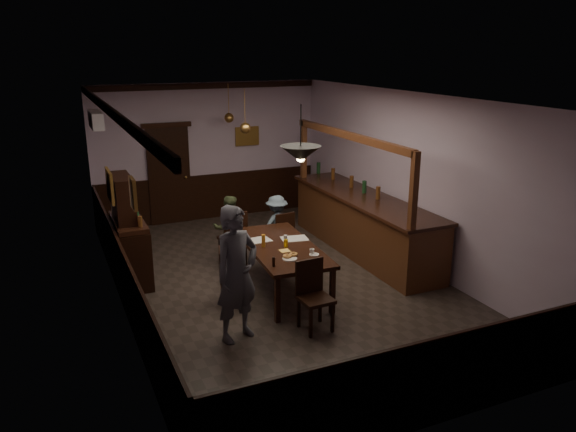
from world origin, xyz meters
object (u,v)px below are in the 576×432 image
person_standing (237,274)px  pendant_brass_far (229,118)px  dining_table (281,249)px  soda_can (286,243)px  chair_near (313,292)px  bar_counter (363,222)px  chair_far_left (234,236)px  pendant_iron (301,154)px  chair_far_right (282,233)px  person_seated_left (229,228)px  coffee_cup (312,251)px  pendant_brass_mid (245,128)px  sideboard (129,239)px  person_seated_right (277,225)px  chair_side (227,274)px

person_standing → pendant_brass_far: pendant_brass_far is taller
dining_table → soda_can: size_ratio=18.86×
chair_near → pendant_brass_far: 5.31m
chair_near → bar_counter: size_ratio=0.24×
chair_far_left → pendant_iron: size_ratio=1.29×
soda_can → pendant_iron: pendant_iron is taller
chair_far_right → chair_far_left: bearing=-10.1°
pendant_brass_far → soda_can: bearing=-95.4°
chair_near → bar_counter: bar_counter is taller
person_standing → chair_far_right: bearing=33.7°
person_seated_left → coffee_cup: size_ratio=15.07×
pendant_brass_mid → chair_near: bearing=-94.9°
soda_can → chair_near: bearing=-96.3°
dining_table → sideboard: sideboard is taller
chair_near → soda_can: chair_near is taller
person_seated_right → coffee_cup: bearing=72.9°
person_standing → bar_counter: (3.22, 2.15, -0.33)m
person_seated_right → bar_counter: size_ratio=0.28×
dining_table → pendant_brass_far: bearing=83.9°
chair_far_left → soda_can: (0.39, -1.38, 0.26)m
pendant_iron → soda_can: bearing=82.7°
chair_near → person_standing: 1.11m
coffee_cup → dining_table: bearing=119.4°
person_seated_right → sideboard: 2.68m
chair_near → pendant_brass_far: pendant_brass_far is taller
dining_table → person_seated_left: size_ratio=1.88×
dining_table → sideboard: bearing=146.8°
dining_table → person_standing: person_standing is taller
person_seated_right → chair_far_right: bearing=79.9°
chair_far_left → soda_can: size_ratio=8.34×
dining_table → pendant_brass_mid: bearing=84.8°
coffee_cup → bar_counter: bar_counter is taller
bar_counter → pendant_iron: 3.29m
person_seated_left → soda_can: person_seated_left is taller
pendant_iron → pendant_brass_mid: same height
person_seated_left → person_seated_right: (0.90, -0.06, -0.04)m
chair_side → pendant_iron: bearing=-113.1°
pendant_brass_mid → pendant_iron: bearing=-94.8°
chair_far_right → pendant_iron: bearing=66.7°
dining_table → person_standing: bearing=-134.0°
dining_table → person_seated_right: person_seated_right is taller
chair_far_right → sideboard: bearing=-9.9°
person_seated_right → pendant_brass_mid: (-0.37, 0.59, 1.73)m
person_standing → person_seated_right: size_ratio=1.62×
chair_side → bar_counter: (3.01, 1.10, 0.10)m
dining_table → chair_side: chair_side is taller
chair_far_left → coffee_cup: bearing=106.3°
dining_table → pendant_brass_far: pendant_brass_far is taller
person_seated_right → sideboard: size_ratio=0.64×
chair_far_left → pendant_brass_mid: (0.54, 0.81, 1.75)m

